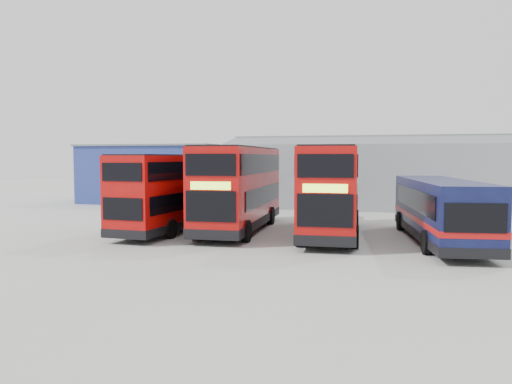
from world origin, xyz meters
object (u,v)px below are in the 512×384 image
object	(u,v)px
double_decker_centre	(240,189)
single_decker_blue	(440,212)
office_block	(158,173)
panel_van	(139,192)
double_decker_left	(173,193)
maintenance_shed	(412,174)
double_decker_right	(332,191)

from	to	relation	value
double_decker_centre	single_decker_blue	distance (m)	10.37
double_decker_centre	office_block	bearing A→B (deg)	126.16
double_decker_centre	single_decker_blue	world-z (taller)	double_decker_centre
office_block	panel_van	distance (m)	4.63
single_decker_blue	panel_van	world-z (taller)	single_decker_blue
office_block	double_decker_left	distance (m)	18.38
maintenance_shed	double_decker_right	world-z (taller)	maintenance_shed
maintenance_shed	office_block	bearing A→B (deg)	-174.79
maintenance_shed	panel_van	bearing A→B (deg)	-163.54
office_block	double_decker_centre	world-z (taller)	office_block
maintenance_shed	panel_van	distance (m)	22.64
office_block	maintenance_shed	bearing A→B (deg)	5.21
double_decker_right	single_decker_blue	world-z (taller)	double_decker_right
office_block	single_decker_blue	size ratio (longest dim) A/B	1.10
double_decker_left	panel_van	xyz separation A→B (m)	(-8.37, 11.79, -0.92)
maintenance_shed	double_decker_left	world-z (taller)	maintenance_shed
double_decker_left	single_decker_blue	size ratio (longest dim) A/B	0.89
double_decker_centre	panel_van	distance (m)	16.05
office_block	double_decker_centre	bearing A→B (deg)	-51.14
double_decker_right	single_decker_blue	distance (m)	5.34
office_block	double_decker_centre	xyz separation A→B (m)	(12.20, -15.14, -0.30)
double_decker_left	single_decker_blue	xyz separation A→B (m)	(13.74, -0.38, -0.60)
double_decker_left	double_decker_centre	size ratio (longest dim) A/B	0.91
panel_van	double_decker_right	bearing A→B (deg)	-39.17
double_decker_centre	single_decker_blue	xyz separation A→B (m)	(10.24, -1.42, -0.81)
maintenance_shed	double_decker_centre	size ratio (longest dim) A/B	2.78
maintenance_shed	single_decker_blue	bearing A→B (deg)	-88.63
double_decker_centre	panel_van	bearing A→B (deg)	135.15
single_decker_blue	double_decker_left	bearing A→B (deg)	-8.92
double_decker_left	maintenance_shed	bearing A→B (deg)	-122.77
maintenance_shed	double_decker_right	bearing A→B (deg)	-105.12
double_decker_right	single_decker_blue	bearing A→B (deg)	-14.54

